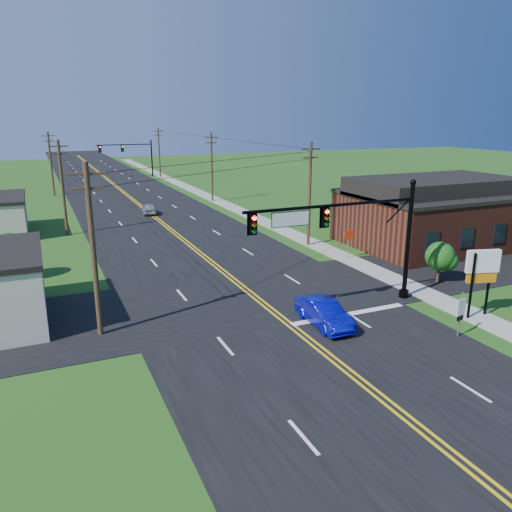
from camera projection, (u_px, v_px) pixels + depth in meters
name	position (u px, v px, depth m)	size (l,w,h in m)	color
ground	(363.00, 387.00, 21.16)	(260.00, 260.00, 0.00)	#244B15
road_main	(137.00, 204.00, 65.19)	(16.00, 220.00, 0.04)	black
road_cross	(251.00, 297.00, 31.73)	(70.00, 10.00, 0.04)	black
sidewalk	(240.00, 210.00, 60.46)	(2.00, 160.00, 0.08)	gray
signal_mast_main	(348.00, 231.00, 28.61)	(11.30, 0.60, 7.48)	black
signal_mast_far	(128.00, 153.00, 92.11)	(10.98, 0.60, 7.48)	black
brick_building	(432.00, 218.00, 44.15)	(14.20, 11.20, 4.70)	#502017
utility_pole_left_a	(93.00, 248.00, 25.00)	(1.80, 0.28, 9.00)	#342618
utility_pole_left_b	(63.00, 186.00, 47.02)	(1.80, 0.28, 9.00)	#342618
utility_pole_left_c	(51.00, 162.00, 70.79)	(1.80, 0.28, 9.00)	#342618
utility_pole_right_a	(310.00, 193.00, 43.06)	(1.80, 0.28, 9.00)	#342618
utility_pole_right_b	(212.00, 166.00, 65.96)	(1.80, 0.28, 9.00)	#342618
utility_pole_right_c	(159.00, 152.00, 92.38)	(1.80, 0.28, 9.00)	#342618
tree_right_back	(343.00, 205.00, 49.57)	(3.00, 3.00, 4.10)	#342618
shrub_corner	(440.00, 256.00, 34.08)	(2.00, 2.00, 2.86)	#342618
tree_left	(9.00, 250.00, 34.51)	(2.40, 2.40, 3.37)	#342618
blue_car	(324.00, 313.00, 27.21)	(1.51, 4.32, 1.42)	#070A9D
distant_car	(149.00, 209.00, 58.24)	(1.50, 3.74, 1.27)	#AEAFB3
route_sign	(461.00, 311.00, 25.60)	(0.61, 0.15, 2.46)	slate
stop_sign	(349.00, 238.00, 39.77)	(0.86, 0.11, 2.41)	slate
pylon_sign	(482.00, 269.00, 27.78)	(1.94, 0.77, 3.98)	black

